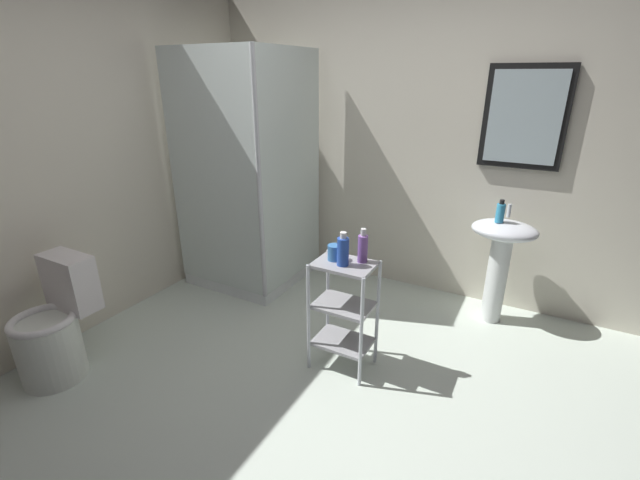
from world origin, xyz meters
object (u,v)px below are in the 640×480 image
Objects in this scene: hand_soap_bottle at (500,212)px; rinse_cup at (334,253)px; storage_cart at (344,307)px; conditioner_bottle_purple at (363,248)px; shower_stall at (254,234)px; shampoo_bottle_blue at (343,251)px; toilet at (55,330)px; pedestal_sink at (501,251)px.

hand_soap_bottle is 1.73× the size of rinse_cup.
storage_cart is 3.49× the size of conditioner_bottle_purple.
shower_stall reaches higher than hand_soap_bottle.
shower_stall is 1.50m from shampoo_bottle_blue.
conditioner_bottle_purple is (1.63, 1.00, 0.52)m from toilet.
shower_stall is at bearing 149.69° from storage_cart.
pedestal_sink is (2.01, 0.34, 0.12)m from shower_stall.
storage_cart is 0.40m from shampoo_bottle_blue.
rinse_cup is (-0.08, 0.04, -0.04)m from shampoo_bottle_blue.
storage_cart is 3.56× the size of shampoo_bottle_blue.
conditioner_bottle_purple reaches higher than pedestal_sink.
hand_soap_bottle reaches higher than storage_cart.
pedestal_sink is 1.07× the size of toilet.
conditioner_bottle_purple is at bearing -124.66° from pedestal_sink.
shampoo_bottle_blue is 2.16× the size of rinse_cup.
toilet is 1.98m from conditioner_bottle_purple.
shower_stall is at bearing 79.49° from toilet.
shower_stall is 2.04m from hand_soap_bottle.
shower_stall is at bearing 148.71° from shampoo_bottle_blue.
conditioner_bottle_purple is (-0.65, -0.96, -0.05)m from hand_soap_bottle.
shower_stall reaches higher than pedestal_sink.
shower_stall is 9.62× the size of shampoo_bottle_blue.
toilet reaches higher than storage_cart.
pedestal_sink is 3.82× the size of conditioner_bottle_purple.
hand_soap_bottle is 1.29m from shampoo_bottle_blue.
conditioner_bottle_purple is at bearing 39.59° from storage_cart.
toilet is 1.81m from rinse_cup.
rinse_cup is (1.47, 0.94, 0.47)m from toilet.
toilet is 4.56× the size of hand_soap_bottle.
rinse_cup is at bearing 32.68° from toilet.
pedestal_sink is 3.07m from toilet.
storage_cart is at bearing -30.31° from shower_stall.
shampoo_bottle_blue is (-0.73, -1.06, -0.05)m from hand_soap_bottle.
hand_soap_bottle is (2.28, 1.96, 0.57)m from toilet.
storage_cart is 0.36m from rinse_cup.
storage_cart is at bearing -140.41° from conditioner_bottle_purple.
shower_stall is 20.79× the size of rinse_cup.
hand_soap_bottle is 1.16m from conditioner_bottle_purple.
conditioner_bottle_purple is (1.32, -0.65, 0.37)m from shower_stall.
storage_cart is at bearing -125.96° from pedestal_sink.
storage_cart is at bearing -10.39° from rinse_cup.
toilet is 1.81m from storage_cart.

